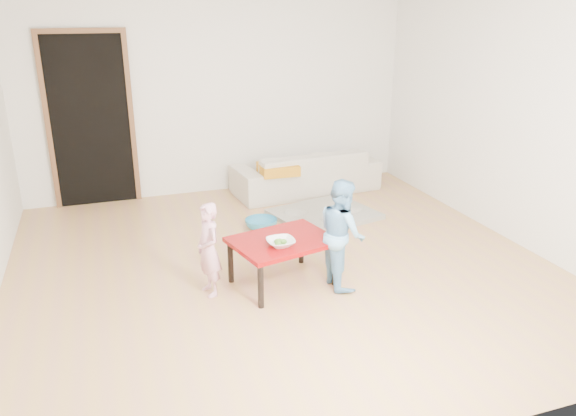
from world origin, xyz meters
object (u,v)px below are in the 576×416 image
child_pink (209,250)px  child_blue (342,233)px  sofa (306,171)px  bowl (281,242)px  red_table (283,261)px  basin (261,224)px

child_pink → child_blue: 1.16m
sofa → bowl: sofa is taller
sofa → child_blue: 2.67m
bowl → child_blue: size_ratio=0.24×
red_table → bowl: size_ratio=3.60×
bowl → sofa: bearing=64.9°
sofa → red_table: sofa is taller
red_table → basin: size_ratio=2.38×
red_table → child_blue: bearing=-19.7°
sofa → red_table: size_ratio=2.23×
red_table → child_pink: (-0.65, 0.03, 0.20)m
sofa → child_pink: 2.98m
child_pink → basin: size_ratio=2.28×
red_table → child_blue: 0.58m
bowl → child_blue: 0.55m
sofa → child_pink: child_pink is taller
basin → red_table: bearing=-98.1°
child_pink → child_blue: child_blue is taller
child_pink → bowl: bearing=62.8°
child_pink → basin: child_pink is taller
bowl → child_blue: (0.55, -0.04, 0.03)m
bowl → child_blue: bearing=-4.7°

